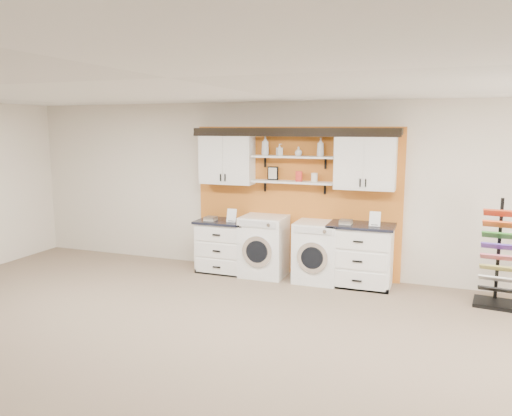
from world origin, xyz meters
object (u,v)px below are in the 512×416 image
at_px(base_cabinet_right, 361,255).
at_px(washer, 264,246).
at_px(dryer, 317,252).
at_px(base_cabinet_left, 224,246).
at_px(sample_rack, 497,271).

relative_size(base_cabinet_right, washer, 1.00).
relative_size(base_cabinet_right, dryer, 1.04).
distance_m(base_cabinet_right, washer, 1.55).
xyz_separation_m(washer, dryer, (0.88, -0.00, -0.02)).
height_order(base_cabinet_left, sample_rack, sample_rack).
bearing_deg(sample_rack, washer, -177.11).
bearing_deg(sample_rack, dryer, -178.39).
height_order(dryer, sample_rack, sample_rack).
height_order(base_cabinet_left, base_cabinet_right, base_cabinet_right).
xyz_separation_m(base_cabinet_right, washer, (-1.55, -0.00, 0.01)).
bearing_deg(base_cabinet_left, dryer, -0.12).
xyz_separation_m(washer, sample_rack, (3.40, -0.22, -0.01)).
height_order(base_cabinet_left, dryer, dryer).
bearing_deg(base_cabinet_right, dryer, -179.71).
distance_m(base_cabinet_left, sample_rack, 4.12).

